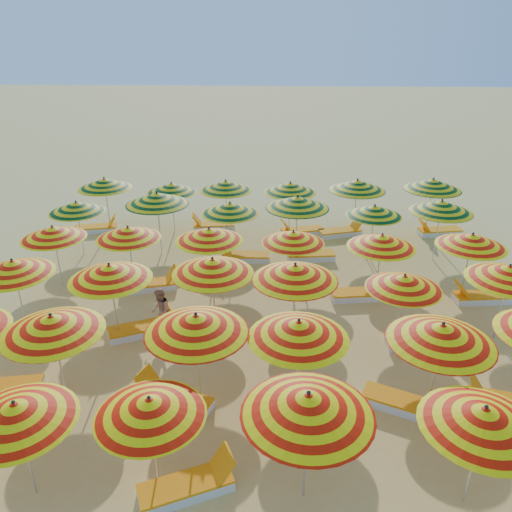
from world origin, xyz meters
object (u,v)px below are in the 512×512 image
Objects in this scene: umbrella_8 at (196,324)px; umbrella_30 at (105,183)px; lounger_7 at (142,329)px; lounger_13 at (244,256)px; umbrella_2 at (150,407)px; umbrella_14 at (213,266)px; umbrella_7 at (52,324)px; lounger_14 at (310,255)px; umbrella_4 at (484,418)px; lounger_5 at (404,403)px; umbrella_19 at (128,233)px; umbrella_25 at (157,199)px; lounger_16 at (213,226)px; lounger_11 at (360,294)px; umbrella_20 at (209,235)px; umbrella_17 at (509,273)px; umbrella_21 at (293,237)px; umbrella_34 at (357,185)px; umbrella_35 at (433,184)px; lounger_17 at (301,231)px; umbrella_16 at (404,282)px; umbrella_1 at (16,412)px; umbrella_33 at (290,188)px; lounger_9 at (421,342)px; lounger_3 at (1,389)px; lounger_1 at (188,486)px; umbrella_32 at (226,186)px; lounger_12 at (481,297)px; lounger_15 at (97,228)px; umbrella_13 at (110,272)px; umbrella_12 at (13,267)px; lounger_8 at (197,326)px; umbrella_18 at (53,233)px; umbrella_10 at (442,334)px; beachgoer_b at (160,311)px; lounger_18 at (341,232)px; lounger_19 at (439,231)px; umbrella_15 at (295,272)px; lounger_4 at (174,399)px; umbrella_29 at (441,207)px; lounger_10 at (151,285)px; umbrella_27 at (297,202)px; umbrella_28 at (374,211)px.

umbrella_30 is at bearing 117.35° from umbrella_8.
lounger_13 is (2.49, 4.83, 0.00)m from lounger_7.
umbrella_2 is 0.93× the size of umbrella_14.
lounger_14 is (5.88, 7.76, -1.87)m from umbrella_7.
lounger_5 is (-0.55, 2.33, -1.78)m from umbrella_4.
umbrella_19 is 1.00× the size of umbrella_25.
lounger_11 is at bearing 125.60° from lounger_16.
umbrella_17 is at bearing -15.70° from umbrella_20.
umbrella_34 reaches higher than umbrella_21.
lounger_16 is (-8.70, 0.10, -1.93)m from umbrella_35.
lounger_7 is 0.99× the size of lounger_17.
umbrella_1 is at bearing -145.98° from umbrella_16.
umbrella_35 reaches higher than lounger_16.
umbrella_1 is 0.84× the size of umbrella_7.
umbrella_7 is at bearing -116.83° from umbrella_33.
lounger_17 is (-2.86, 7.61, 0.00)m from lounger_9.
lounger_11 is (8.87, 4.83, 0.00)m from lounger_3.
lounger_1 is at bearing 61.37° from lounger_17.
umbrella_21 is 1.37× the size of lounger_3.
umbrella_21 is 5.47m from umbrella_32.
umbrella_17 reaches higher than umbrella_1.
lounger_12 is 0.98× the size of lounger_15.
umbrella_13 is 0.90× the size of umbrella_30.
umbrella_2 is 6.90m from umbrella_12.
umbrella_19 is at bearing 150.11° from lounger_8.
umbrella_16 is 10.57m from umbrella_18.
umbrella_10 reaches higher than beachgoer_b.
beachgoer_b is (-5.72, -7.18, 0.50)m from lounger_18.
lounger_1 and lounger_19 have the same top height.
umbrella_15 is 5.62m from lounger_1.
lounger_9 is at bearing -137.22° from lounger_4.
lounger_14 is 0.98× the size of lounger_17.
umbrella_1 is at bearing 39.75° from lounger_19.
umbrella_30 is 1.46× the size of lounger_17.
umbrella_32 is (2.63, 10.29, -0.07)m from umbrella_7.
lounger_4 is 1.02× the size of lounger_12.
umbrella_29 is at bearing 34.48° from umbrella_14.
lounger_15 is (-13.07, 2.12, -1.89)m from umbrella_29.
umbrella_18 is 1.45× the size of lounger_17.
umbrella_32 reaches higher than lounger_13.
lounger_10 is at bearing 84.43° from lounger_1.
umbrella_7 is 5.77m from umbrella_15.
umbrella_27 is at bearing 18.62° from umbrella_18.
umbrella_4 is at bearing -87.89° from umbrella_16.
lounger_12 is 1.37× the size of beachgoer_b.
umbrella_15 is (2.59, 4.73, 0.25)m from umbrella_2.
lounger_12 is at bearing 34.99° from umbrella_1.
umbrella_33 is 1.30× the size of lounger_5.
umbrella_28 is 6.78m from lounger_16.
umbrella_14 reaches higher than lounger_1.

